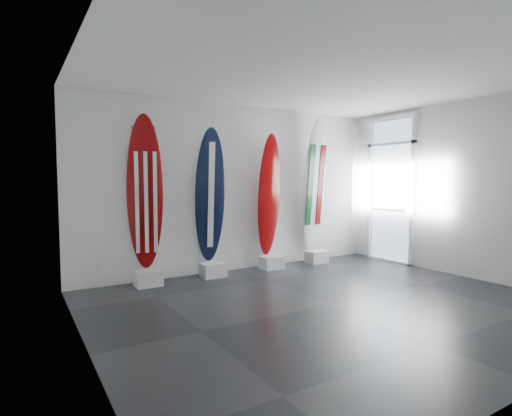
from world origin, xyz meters
TOP-DOWN VIEW (x-y plane):
  - floor at (0.00, 0.00)m, footprint 6.00×6.00m
  - ceiling at (0.00, 0.00)m, footprint 6.00×6.00m
  - wall_back at (0.00, 2.50)m, footprint 6.00×0.00m
  - wall_left at (-3.00, 0.00)m, footprint 0.00×5.00m
  - wall_right at (3.00, 0.00)m, footprint 0.00×5.00m
  - display_block_usa at (-1.80, 2.18)m, footprint 0.40×0.30m
  - surfboard_usa at (-1.80, 2.28)m, footprint 0.61×0.45m
  - display_block_navy at (-0.69, 2.18)m, footprint 0.40×0.30m
  - surfboard_navy at (-0.69, 2.28)m, footprint 0.57×0.43m
  - display_block_swiss at (0.51, 2.18)m, footprint 0.40×0.30m
  - surfboard_swiss at (0.51, 2.28)m, footprint 0.54×0.31m
  - display_block_italy at (1.59, 2.18)m, footprint 0.40×0.30m
  - surfboard_italy at (1.59, 2.28)m, footprint 0.62×0.37m
  - wall_outlet at (-2.45, 2.48)m, footprint 0.09×0.02m
  - glass_door at (2.97, 1.55)m, footprint 0.12×1.16m
  - balcony at (4.30, 1.55)m, footprint 2.80×2.20m

SIDE VIEW (x-z plane):
  - floor at x=0.00m, z-range 0.00..0.00m
  - display_block_usa at x=-1.80m, z-range 0.00..0.24m
  - display_block_navy at x=-0.69m, z-range 0.00..0.24m
  - display_block_swiss at x=0.51m, z-range 0.00..0.24m
  - display_block_italy at x=1.59m, z-range 0.00..0.24m
  - wall_outlet at x=-2.45m, z-range 0.28..0.41m
  - balcony at x=4.30m, z-range -0.10..1.10m
  - surfboard_swiss at x=0.51m, z-range 0.24..2.51m
  - surfboard_navy at x=-0.69m, z-range 0.24..2.53m
  - glass_door at x=2.97m, z-range 0.00..2.85m
  - surfboard_usa at x=-1.80m, z-range 0.24..2.66m
  - wall_back at x=0.00m, z-range -1.50..4.50m
  - wall_left at x=-3.00m, z-range -1.00..4.00m
  - wall_right at x=3.00m, z-range -1.00..4.00m
  - surfboard_italy at x=1.59m, z-range 0.24..2.85m
  - ceiling at x=0.00m, z-range 3.00..3.00m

